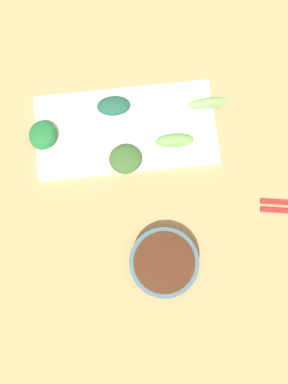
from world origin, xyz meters
TOP-DOWN VIEW (x-y plane):
  - tabletop at (0.00, 0.00)m, footprint 2.10×2.10m
  - sauce_bowl at (-0.18, -0.02)m, footprint 0.13×0.13m
  - serving_plate at (0.10, 0.03)m, footprint 0.19×0.38m
  - broccoli_leafy_0 at (0.04, 0.04)m, footprint 0.06×0.07m
  - broccoli_stalk_1 at (0.06, -0.07)m, footprint 0.03×0.08m
  - broccoli_leafy_2 at (0.10, 0.20)m, footprint 0.07×0.07m
  - broccoli_leafy_3 at (0.15, 0.05)m, footprint 0.05×0.07m
  - broccoli_stalk_4 at (0.14, -0.15)m, footprint 0.02×0.09m

SIDE VIEW (x-z plane):
  - tabletop at x=0.00m, z-range 0.00..0.02m
  - serving_plate at x=0.10m, z-range 0.02..0.03m
  - broccoli_leafy_3 at x=0.15m, z-range 0.03..0.05m
  - broccoli_leafy_0 at x=0.04m, z-range 0.03..0.05m
  - sauce_bowl at x=-0.18m, z-range 0.02..0.06m
  - broccoli_stalk_4 at x=0.14m, z-range 0.03..0.05m
  - broccoli_leafy_2 at x=0.10m, z-range 0.03..0.06m
  - broccoli_stalk_1 at x=0.06m, z-range 0.03..0.06m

